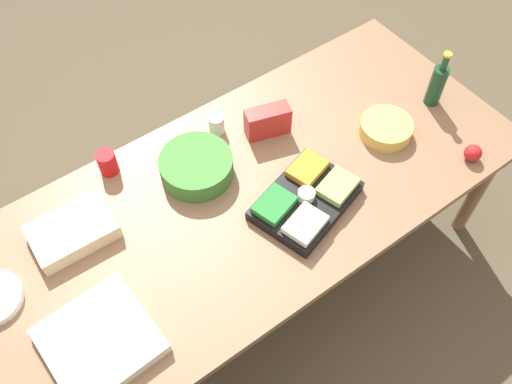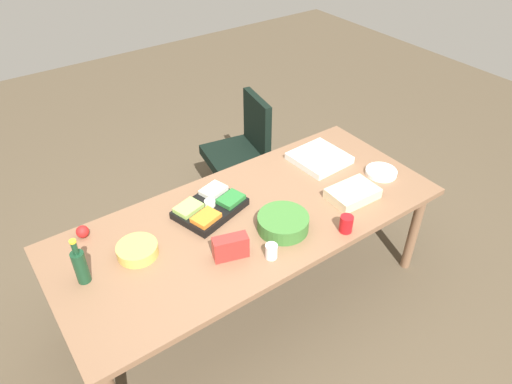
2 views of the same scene
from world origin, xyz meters
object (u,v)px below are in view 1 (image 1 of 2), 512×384
Objects in this scene: salad_bowl at (196,167)px; red_solo_cup at (107,163)px; sheet_cake at (73,231)px; paper_cup at (216,124)px; wine_bottle at (437,84)px; chip_bowl at (386,128)px; conference_table at (244,204)px; apple_red at (473,153)px; chip_bag_red at (268,121)px; pizza_box at (100,340)px; veggie_tray at (306,199)px.

red_solo_cup is at bearing -38.19° from salad_bowl.
sheet_cake is 3.56× the size of paper_cup.
paper_cup is 0.25m from salad_bowl.
chip_bowl is at bearing 3.00° from wine_bottle.
apple_red reaches higher than conference_table.
chip_bowl is (-0.71, 0.10, 0.10)m from conference_table.
red_solo_cup is 1.52m from wine_bottle.
red_solo_cup is at bearing -17.93° from chip_bag_red.
conference_table is at bearing 160.48° from sheet_cake.
apple_red is (-1.58, 0.66, 0.00)m from sheet_cake.
chip_bag_red is 0.23m from paper_cup.
apple_red reaches higher than pizza_box.
chip_bowl is at bearing 154.02° from red_solo_cup.
red_solo_cup reaches higher than chip_bowl.
sheet_cake is 1.10× the size of wine_bottle.
paper_cup is at bearing -37.18° from chip_bag_red.
chip_bag_red is 1.15m from pizza_box.
wine_bottle is at bearing -172.84° from veggie_tray.
chip_bag_red is (-0.95, 0.01, 0.03)m from sheet_cake.
pizza_box is at bearing 22.82° from chip_bag_red.
pizza_box is (0.38, 0.67, -0.03)m from red_solo_cup.
sheet_cake is 0.95m from chip_bag_red.
veggie_tray is at bearing 133.93° from conference_table.
veggie_tray is 0.48m from salad_bowl.
chip_bag_red reaches higher than paper_cup.
veggie_tray is 1.35× the size of pizza_box.
sheet_cake is 1.72m from wine_bottle.
chip_bag_red is 0.56× the size of pizza_box.
wine_bottle is (-1.80, -0.14, 0.09)m from pizza_box.
salad_bowl is (0.20, 0.15, 0.00)m from paper_cup.
paper_cup reaches higher than sheet_cake.
red_solo_cup reaches higher than sheet_cake.
conference_table is at bearing -46.07° from veggie_tray.
salad_bowl is at bearing 177.67° from sheet_cake.
salad_bowl is at bearing -65.43° from conference_table.
chip_bag_red is at bearing -160.17° from pizza_box.
sheet_cake is at bearing 9.58° from paper_cup.
paper_cup is at bearing 170.66° from red_solo_cup.
conference_table is 5.08× the size of veggie_tray.
apple_red is (-0.74, 0.24, 0.00)m from veggie_tray.
pizza_box is at bearing -6.80° from apple_red.
chip_bowl is 0.33m from wine_bottle.
sheet_cake is 4.21× the size of apple_red.
wine_bottle reaches higher than apple_red.
veggie_tray is at bearing 75.05° from chip_bag_red.
sheet_cake reaches higher than chip_bowl.
red_solo_cup is at bearing -25.98° from chip_bowl.
wine_bottle is (-0.74, 0.30, 0.04)m from chip_bag_red.
sheet_cake reaches higher than pizza_box.
chip_bag_red is 0.53m from chip_bowl.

